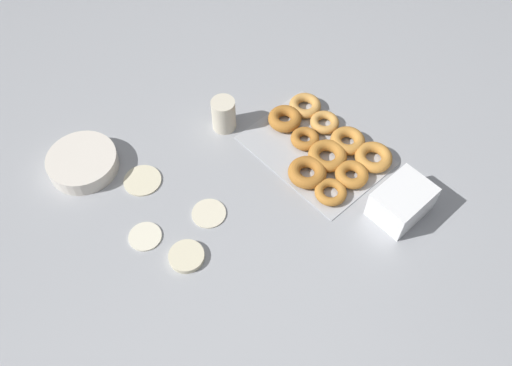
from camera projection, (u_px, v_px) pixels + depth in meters
ground_plane at (226, 210)px, 1.48m from camera, size 3.00×3.00×0.00m
pancake_0 at (145, 236)px, 1.43m from camera, size 0.09×0.09×0.01m
pancake_1 at (187, 256)px, 1.39m from camera, size 0.09×0.09×0.01m
pancake_2 at (142, 180)px, 1.53m from camera, size 0.11×0.11×0.01m
pancake_3 at (209, 213)px, 1.47m from camera, size 0.09×0.09×0.01m
donut_tray at (324, 148)px, 1.58m from camera, size 0.40×0.29×0.04m
batter_bowl at (83, 162)px, 1.54m from camera, size 0.20×0.20×0.05m
container_stack at (402, 202)px, 1.44m from camera, size 0.12×0.15×0.09m
paper_cup at (224, 114)px, 1.61m from camera, size 0.07×0.07×0.10m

